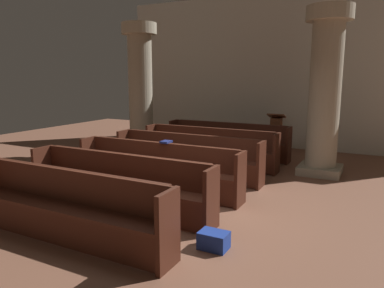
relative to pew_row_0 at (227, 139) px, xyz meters
The scene contains 13 objects.
ground_plane 4.13m from the pew_row_0, 78.78° to the right, with size 19.20×19.20×0.00m, color brown.
back_wall 2.83m from the pew_row_0, 68.84° to the left, with size 10.00×0.16×4.50m, color silver.
pew_row_0 is the anchor object (origin of this frame).
pew_row_1 1.13m from the pew_row_0, 90.00° to the right, with size 3.29×0.46×0.89m.
pew_row_2 2.26m from the pew_row_0, 90.00° to the right, with size 3.29×0.47×0.89m.
pew_row_3 3.39m from the pew_row_0, 90.00° to the right, with size 3.29×0.46×0.89m.
pew_row_4 4.52m from the pew_row_0, 90.00° to the right, with size 3.29×0.46×0.89m.
pew_row_5 5.65m from the pew_row_0, 90.00° to the right, with size 3.29×0.47×0.89m.
pillar_aisle_side 2.89m from the pew_row_0, 15.20° to the right, with size 0.95×0.95×3.52m.
pillar_far_side 2.80m from the pew_row_0, 169.08° to the right, with size 0.95×0.95×3.52m.
lectern 1.65m from the pew_row_0, 55.38° to the left, with size 0.48×0.45×1.08m.
hymn_book 3.23m from the pew_row_0, 88.52° to the right, with size 0.17×0.21×0.04m, color navy.
kneeler_box_blue 5.35m from the pew_row_0, 69.62° to the right, with size 0.36×0.25×0.22m, color navy.
Camera 1 is at (2.77, -4.85, 2.09)m, focal length 34.26 mm.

